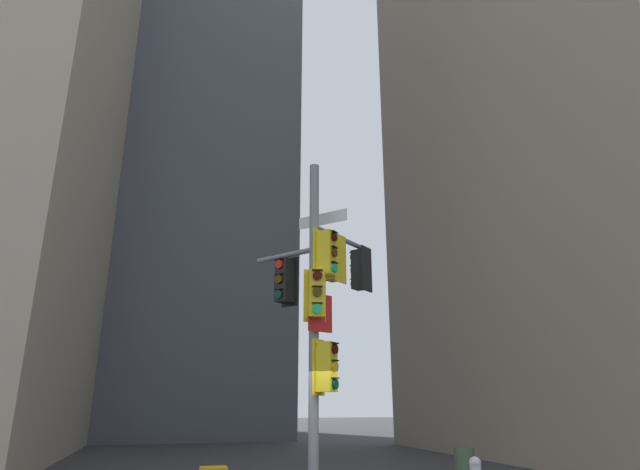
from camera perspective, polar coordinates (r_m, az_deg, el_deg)
building_tower_right at (r=29.77m, az=28.96°, el=16.64°), size 16.66×16.66×35.13m
building_mid_block at (r=38.87m, az=-14.86°, el=8.20°), size 14.12×14.12×36.86m
signal_pole_assembly at (r=11.86m, az=0.19°, el=-6.53°), size 2.94×2.08×7.21m
trash_bin at (r=13.93m, az=15.38°, el=-23.00°), size 0.47×0.47×0.89m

